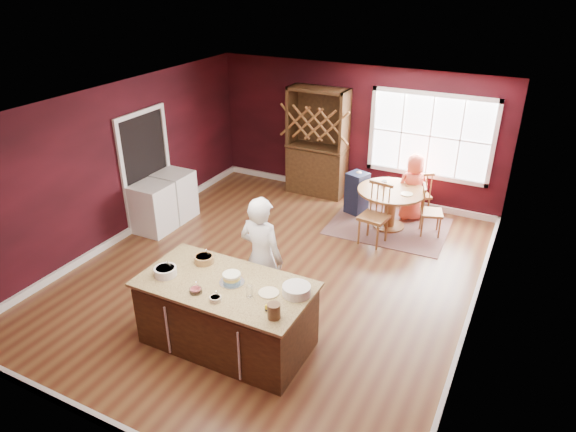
# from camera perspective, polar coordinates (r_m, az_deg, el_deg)

# --- Properties ---
(room_shell) EXTENTS (7.00, 7.00, 7.00)m
(room_shell) POSITION_cam_1_polar(r_m,az_deg,el_deg) (7.59, -1.65, 2.28)
(room_shell) COLOR brown
(room_shell) RESTS_ON ground
(window) EXTENTS (2.36, 0.10, 1.66)m
(window) POSITION_cam_1_polar(r_m,az_deg,el_deg) (10.15, 15.53, 8.55)
(window) COLOR white
(window) RESTS_ON room_shell
(doorway) EXTENTS (0.08, 1.26, 2.13)m
(doorway) POSITION_cam_1_polar(r_m,az_deg,el_deg) (9.79, -15.44, 4.95)
(doorway) COLOR white
(doorway) RESTS_ON room_shell
(kitchen_island) EXTENTS (2.16, 1.13, 0.92)m
(kitchen_island) POSITION_cam_1_polar(r_m,az_deg,el_deg) (6.66, -6.80, -10.86)
(kitchen_island) COLOR black
(kitchen_island) RESTS_ON ground
(dining_table) EXTENTS (1.24, 1.24, 0.75)m
(dining_table) POSITION_cam_1_polar(r_m,az_deg,el_deg) (9.56, 11.36, 1.68)
(dining_table) COLOR brown
(dining_table) RESTS_ON ground
(baker) EXTENTS (0.68, 0.48, 1.78)m
(baker) POSITION_cam_1_polar(r_m,az_deg,el_deg) (6.90, -2.95, -4.67)
(baker) COLOR silver
(baker) RESTS_ON ground
(layer_cake) EXTENTS (0.31, 0.31, 0.13)m
(layer_cake) POSITION_cam_1_polar(r_m,az_deg,el_deg) (6.34, -6.27, -6.89)
(layer_cake) COLOR white
(layer_cake) RESTS_ON kitchen_island
(bowl_blue) EXTENTS (0.28, 0.28, 0.11)m
(bowl_blue) POSITION_cam_1_polar(r_m,az_deg,el_deg) (6.63, -13.46, -6.01)
(bowl_blue) COLOR white
(bowl_blue) RESTS_ON kitchen_island
(bowl_yellow) EXTENTS (0.26, 0.26, 0.10)m
(bowl_yellow) POSITION_cam_1_polar(r_m,az_deg,el_deg) (6.80, -9.31, -4.75)
(bowl_yellow) COLOR tan
(bowl_yellow) RESTS_ON kitchen_island
(bowl_pink) EXTENTS (0.16, 0.16, 0.06)m
(bowl_pink) POSITION_cam_1_polar(r_m,az_deg,el_deg) (6.25, -10.23, -8.15)
(bowl_pink) COLOR white
(bowl_pink) RESTS_ON kitchen_island
(bowl_olive) EXTENTS (0.14, 0.14, 0.05)m
(bowl_olive) POSITION_cam_1_polar(r_m,az_deg,el_deg) (6.08, -8.06, -9.08)
(bowl_olive) COLOR beige
(bowl_olive) RESTS_ON kitchen_island
(drinking_glass) EXTENTS (0.08, 0.08, 0.16)m
(drinking_glass) POSITION_cam_1_polar(r_m,az_deg,el_deg) (6.07, -4.30, -8.33)
(drinking_glass) COLOR silver
(drinking_glass) RESTS_ON kitchen_island
(dinner_plate) EXTENTS (0.25, 0.25, 0.02)m
(dinner_plate) POSITION_cam_1_polar(r_m,az_deg,el_deg) (6.15, -2.15, -8.53)
(dinner_plate) COLOR #F8F1A7
(dinner_plate) RESTS_ON kitchen_island
(white_tub) EXTENTS (0.34, 0.34, 0.12)m
(white_tub) POSITION_cam_1_polar(r_m,az_deg,el_deg) (6.11, 0.95, -8.23)
(white_tub) COLOR white
(white_tub) RESTS_ON kitchen_island
(stoneware_crock) EXTENTS (0.15, 0.15, 0.18)m
(stoneware_crock) POSITION_cam_1_polar(r_m,az_deg,el_deg) (5.73, -1.58, -10.50)
(stoneware_crock) COLOR #452819
(stoneware_crock) RESTS_ON kitchen_island
(toy_figurine) EXTENTS (0.05, 0.05, 0.08)m
(toy_figurine) POSITION_cam_1_polar(r_m,az_deg,el_deg) (5.86, -2.37, -10.15)
(toy_figurine) COLOR yellow
(toy_figurine) RESTS_ON kitchen_island
(rug) EXTENTS (2.17, 1.71, 0.01)m
(rug) POSITION_cam_1_polar(r_m,az_deg,el_deg) (9.79, 11.09, -1.13)
(rug) COLOR brown
(rug) RESTS_ON ground
(chair_east) EXTENTS (0.48, 0.49, 0.95)m
(chair_east) POSITION_cam_1_polar(r_m,az_deg,el_deg) (9.50, 15.69, 0.62)
(chair_east) COLOR olive
(chair_east) RESTS_ON ground
(chair_south) EXTENTS (0.52, 0.50, 1.10)m
(chair_south) POSITION_cam_1_polar(r_m,az_deg,el_deg) (8.94, 9.53, 0.15)
(chair_south) COLOR brown
(chair_south) RESTS_ON ground
(chair_north) EXTENTS (0.55, 0.54, 0.96)m
(chair_north) POSITION_cam_1_polar(r_m,az_deg,el_deg) (10.15, 14.35, 2.51)
(chair_north) COLOR brown
(chair_north) RESTS_ON ground
(seated_woman) EXTENTS (0.76, 0.68, 1.29)m
(seated_woman) POSITION_cam_1_polar(r_m,az_deg,el_deg) (9.93, 13.72, 3.10)
(seated_woman) COLOR #E8553C
(seated_woman) RESTS_ON ground
(high_chair) EXTENTS (0.45, 0.45, 0.87)m
(high_chair) POSITION_cam_1_polar(r_m,az_deg,el_deg) (10.06, 7.65, 2.63)
(high_chair) COLOR black
(high_chair) RESTS_ON ground
(toddler) EXTENTS (0.18, 0.14, 0.26)m
(toddler) POSITION_cam_1_polar(r_m,az_deg,el_deg) (9.96, 7.94, 4.71)
(toddler) COLOR #8CA5BF
(toddler) RESTS_ON high_chair
(table_plate) EXTENTS (0.22, 0.22, 0.02)m
(table_plate) POSITION_cam_1_polar(r_m,az_deg,el_deg) (9.33, 13.06, 2.39)
(table_plate) COLOR beige
(table_plate) RESTS_ON dining_table
(table_cup) EXTENTS (0.13, 0.13, 0.09)m
(table_cup) POSITION_cam_1_polar(r_m,az_deg,el_deg) (9.63, 10.62, 3.63)
(table_cup) COLOR white
(table_cup) RESTS_ON dining_table
(hutch) EXTENTS (1.22, 0.51, 2.24)m
(hutch) POSITION_cam_1_polar(r_m,az_deg,el_deg) (10.67, 3.28, 8.16)
(hutch) COLOR #372513
(hutch) RESTS_ON ground
(washer) EXTENTS (0.62, 0.60, 0.90)m
(washer) POSITION_cam_1_polar(r_m,az_deg,el_deg) (9.59, -14.79, 0.83)
(washer) COLOR white
(washer) RESTS_ON ground
(dryer) EXTENTS (0.63, 0.61, 0.91)m
(dryer) POSITION_cam_1_polar(r_m,az_deg,el_deg) (10.02, -12.44, 2.27)
(dryer) COLOR white
(dryer) RESTS_ON ground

